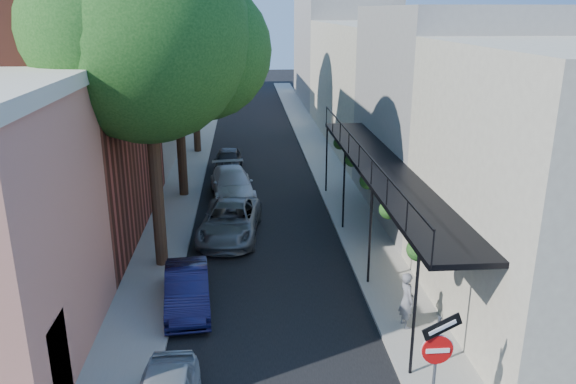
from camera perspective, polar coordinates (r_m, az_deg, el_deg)
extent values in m
cube|color=black|center=(39.76, -3.33, 5.16)|extent=(6.00, 64.00, 0.01)
cube|color=gray|center=(39.88, -9.11, 5.08)|extent=(2.00, 64.00, 0.12)
cube|color=gray|center=(40.02, 2.43, 5.34)|extent=(2.00, 64.00, 0.12)
cube|color=beige|center=(14.28, -22.28, -15.80)|extent=(0.10, 1.20, 2.20)
cube|color=brown|center=(24.75, -26.87, 9.54)|extent=(10.00, 12.00, 12.00)
cube|color=gray|center=(23.18, -15.75, 15.32)|extent=(0.06, 7.00, 4.00)
cube|color=gray|center=(36.00, -18.03, 10.24)|extent=(8.00, 12.00, 9.00)
cube|color=beige|center=(49.61, -14.43, 13.04)|extent=(8.00, 16.00, 10.00)
cube|color=tan|center=(63.49, -12.26, 13.25)|extent=(8.00, 12.00, 8.00)
cube|color=gray|center=(26.03, 17.67, 7.59)|extent=(8.00, 10.00, 9.00)
cube|color=beige|center=(40.25, 9.72, 10.87)|extent=(8.00, 20.00, 8.00)
cube|color=gray|center=(57.71, 5.42, 14.13)|extent=(8.00, 16.00, 10.00)
cube|color=black|center=(20.11, 9.84, 2.37)|extent=(2.00, 16.00, 0.15)
cube|color=black|center=(19.68, 7.28, 4.80)|extent=(0.05, 16.00, 0.05)
cylinder|color=black|center=(14.27, 12.73, -11.95)|extent=(0.08, 0.08, 3.40)
cylinder|color=black|center=(27.95, 3.94, 3.42)|extent=(0.08, 0.08, 3.40)
sphere|color=#153F12|center=(14.65, 13.07, -5.72)|extent=(0.60, 0.60, 0.60)
sphere|color=#153F12|center=(20.10, 8.11, 1.11)|extent=(0.60, 0.60, 0.60)
sphere|color=#153F12|center=(25.79, 5.29, 4.98)|extent=(0.60, 0.60, 0.60)
cylinder|color=#595B60|center=(12.83, 14.61, -17.78)|extent=(0.07, 0.07, 2.90)
cylinder|color=red|center=(12.41, 14.93, -15.25)|extent=(0.66, 0.04, 0.66)
cube|color=white|center=(12.38, 14.98, -15.33)|extent=(0.50, 0.02, 0.10)
cylinder|color=white|center=(12.42, 14.90, -15.20)|extent=(0.70, 0.02, 0.70)
cube|color=black|center=(12.13, 15.39, -13.07)|extent=(0.89, 0.15, 0.58)
cube|color=white|center=(12.10, 15.44, -13.14)|extent=(0.60, 0.10, 0.31)
cylinder|color=black|center=(19.75, -13.31, 1.86)|extent=(0.44, 0.44, 7.00)
sphere|color=#153F12|center=(19.03, -14.31, 15.04)|extent=(6.80, 6.80, 6.80)
sphere|color=#153F12|center=(19.87, -8.73, 14.03)|extent=(4.76, 4.76, 4.76)
cylinder|color=black|center=(27.53, -10.86, 5.78)|extent=(0.44, 0.44, 6.30)
sphere|color=#153F12|center=(26.99, -11.38, 14.21)|extent=(6.00, 6.00, 6.00)
sphere|color=#153F12|center=(27.79, -7.94, 13.45)|extent=(4.20, 4.20, 4.20)
cylinder|color=black|center=(36.26, -9.43, 9.60)|extent=(0.44, 0.44, 7.35)
sphere|color=#153F12|center=(35.90, -9.83, 17.08)|extent=(7.00, 7.00, 7.00)
sphere|color=#153F12|center=(36.85, -6.81, 16.45)|extent=(4.90, 4.90, 4.90)
imported|color=#111136|center=(17.83, -10.20, -9.72)|extent=(1.68, 3.88, 1.24)
imported|color=slate|center=(22.87, -5.91, -2.96)|extent=(2.76, 5.11, 1.36)
imported|color=#BBBBBF|center=(27.72, -5.69, 0.84)|extent=(2.48, 4.95, 1.38)
imported|color=black|center=(32.16, -6.08, 3.18)|extent=(1.57, 3.86, 1.31)
imported|color=slate|center=(16.64, 11.96, -10.66)|extent=(0.50, 0.67, 1.67)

